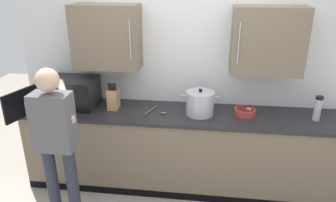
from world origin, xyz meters
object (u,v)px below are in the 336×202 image
at_px(wooden_spoon, 156,112).
at_px(fruit_bowl, 245,111).
at_px(knife_block, 113,99).
at_px(microwave_oven, 67,92).
at_px(stock_pot, 200,103).
at_px(person_figure, 56,138).
at_px(thermos_flask, 318,108).

relative_size(wooden_spoon, fruit_bowl, 1.10).
height_order(fruit_bowl, knife_block, knife_block).
bearing_deg(microwave_oven, stock_pot, -1.63).
bearing_deg(microwave_oven, knife_block, -1.26).
bearing_deg(person_figure, knife_block, 70.92).
bearing_deg(thermos_flask, stock_pot, -179.96).
bearing_deg(fruit_bowl, wooden_spoon, -176.32).
xyz_separation_m(thermos_flask, stock_pot, (-1.20, -0.00, -0.00)).
height_order(wooden_spoon, stock_pot, stock_pot).
xyz_separation_m(fruit_bowl, thermos_flask, (0.72, -0.04, 0.09)).
bearing_deg(person_figure, fruit_bowl, 26.05).
bearing_deg(wooden_spoon, thermos_flask, 0.60).
bearing_deg(wooden_spoon, stock_pot, 2.01).
height_order(wooden_spoon, knife_block, knife_block).
distance_m(fruit_bowl, stock_pot, 0.49).
bearing_deg(thermos_flask, microwave_oven, 179.11).
bearing_deg(thermos_flask, knife_block, 179.20).
height_order(microwave_oven, thermos_flask, microwave_oven).
distance_m(microwave_oven, thermos_flask, 2.70).
relative_size(fruit_bowl, knife_block, 0.73).
relative_size(stock_pot, person_figure, 0.25).
xyz_separation_m(fruit_bowl, person_figure, (-1.73, -0.85, 0.01)).
xyz_separation_m(thermos_flask, person_figure, (-2.45, -0.80, -0.08)).
bearing_deg(microwave_oven, thermos_flask, -0.89).
height_order(microwave_oven, stock_pot, microwave_oven).
height_order(microwave_oven, fruit_bowl, microwave_oven).
xyz_separation_m(microwave_oven, fruit_bowl, (1.99, 0.00, -0.12)).
xyz_separation_m(knife_block, person_figure, (-0.29, -0.83, -0.06)).
distance_m(knife_block, stock_pot, 0.96).
relative_size(wooden_spoon, person_figure, 0.15).
relative_size(microwave_oven, stock_pot, 2.03).
distance_m(wooden_spoon, person_figure, 1.11).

